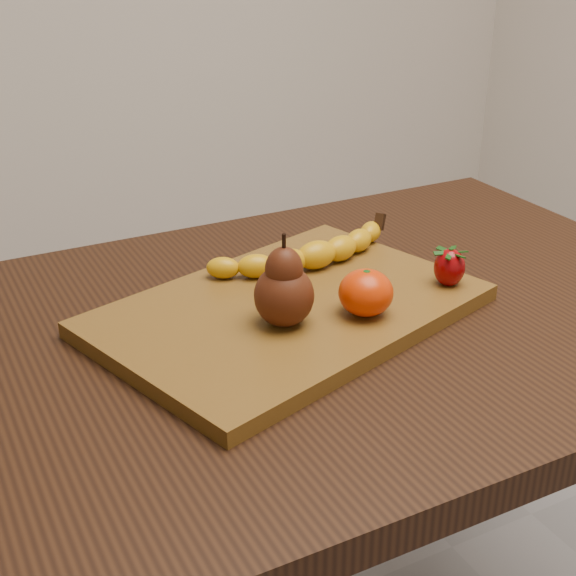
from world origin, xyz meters
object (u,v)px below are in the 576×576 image
table (332,377)px  mandarin (366,293)px  cutting_board (288,310)px  pear (284,280)px

table → mandarin: (0.01, -0.06, 0.15)m
cutting_board → pear: pear is taller
pear → mandarin: 0.10m
pear → mandarin: bearing=-14.0°
cutting_board → pear: size_ratio=4.17×
cutting_board → pear: (-0.03, -0.04, 0.06)m
pear → cutting_board: bearing=57.4°
table → pear: 0.20m
table → mandarin: size_ratio=15.51×
table → cutting_board: 0.12m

